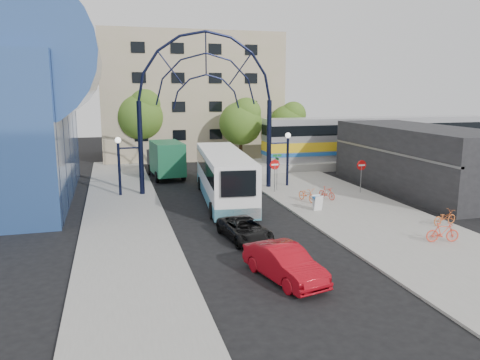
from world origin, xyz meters
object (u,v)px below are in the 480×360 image
object	(u,v)px
do_not_enter_sign	(361,168)
train_car	(380,137)
bike_near_b	(327,193)
tree_north_c	(289,122)
bike_far_a	(445,217)
bike_near_a	(307,194)
tree_north_b	(141,114)
stop_sign	(275,168)
tree_north_a	(242,121)
sandwich_board	(317,201)
city_bus	(224,175)
gateway_arch	(206,79)
green_truck	(165,159)
street_name_sign	(277,164)
red_sedan	(284,263)
black_suv	(245,229)
bike_far_b	(443,232)

from	to	relation	value
do_not_enter_sign	train_car	bearing A→B (deg)	53.13
train_car	bike_near_b	distance (m)	18.37
tree_north_c	bike_far_a	xyz separation A→B (m)	(-0.81, -26.93, -3.71)
bike_near_a	bike_near_b	world-z (taller)	bike_near_a
tree_north_b	tree_north_c	size ratio (longest dim) A/B	1.23
train_car	bike_far_a	distance (m)	22.85
stop_sign	tree_north_a	size ratio (longest dim) A/B	0.36
tree_north_a	tree_north_c	bearing A→B (deg)	18.44
train_car	bike_near_b	world-z (taller)	train_car
sandwich_board	bike_near_b	size ratio (longest dim) A/B	0.66
bike_near_b	bike_far_a	world-z (taller)	bike_near_b
tree_north_b	city_bus	bearing A→B (deg)	-77.12
do_not_enter_sign	sandwich_board	xyz separation A→B (m)	(-5.40, -4.02, -1.23)
tree_north_a	bike_near_a	distance (m)	17.92
gateway_arch	tree_north_a	size ratio (longest dim) A/B	1.95
do_not_enter_sign	green_truck	bearing A→B (deg)	141.48
street_name_sign	red_sedan	bearing A→B (deg)	-108.78
train_car	tree_north_b	xyz separation A→B (m)	(-23.88, 7.93, 2.37)
bike_near_b	bike_far_a	size ratio (longest dim) A/B	0.89
street_name_sign	bike_near_a	size ratio (longest dim) A/B	1.51
bike_near_a	bike_near_b	size ratio (longest dim) A/B	1.24
tree_north_c	black_suv	size ratio (longest dim) A/B	1.55
tree_north_c	city_bus	xyz separation A→B (m)	(-11.61, -17.20, -2.45)
do_not_enter_sign	stop_sign	bearing A→B (deg)	162.12
sandwich_board	green_truck	world-z (taller)	green_truck
tree_north_a	city_bus	world-z (taller)	tree_north_a
red_sedan	bike_near_b	distance (m)	14.72
sandwich_board	train_car	bearing A→B (deg)	48.05
bike_near_a	gateway_arch	bearing A→B (deg)	125.12
tree_north_a	tree_north_b	size ratio (longest dim) A/B	0.88
sandwich_board	train_car	size ratio (longest dim) A/B	0.04
red_sedan	bike_far_a	distance (m)	12.59
red_sedan	city_bus	bearing A→B (deg)	72.70
green_truck	black_suv	bearing A→B (deg)	-88.31
bike_near_a	green_truck	bearing A→B (deg)	112.59
train_car	green_truck	distance (m)	22.55
tree_north_a	bike_near_b	distance (m)	17.78
bike_far_a	bike_far_b	xyz separation A→B (m)	(-2.23, -2.62, 0.08)
street_name_sign	bike_near_a	world-z (taller)	street_name_sign
bike_near_a	bike_far_a	distance (m)	9.20
gateway_arch	bike_far_b	xyz separation A→B (m)	(9.08, -15.62, -7.92)
bike_near_a	city_bus	bearing A→B (deg)	145.44
city_bus	bike_near_b	world-z (taller)	city_bus
tree_north_c	bike_far_a	bearing A→B (deg)	-91.72
street_name_sign	bike_near_b	xyz separation A→B (m)	(2.37, -3.93, -1.56)
tree_north_c	stop_sign	bearing A→B (deg)	-114.69
bike_near_b	black_suv	bearing A→B (deg)	-161.69
sandwich_board	tree_north_a	xyz separation A→B (m)	(0.52, 19.95, 3.86)
city_bus	train_car	bearing A→B (deg)	35.75
stop_sign	city_bus	distance (m)	4.48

